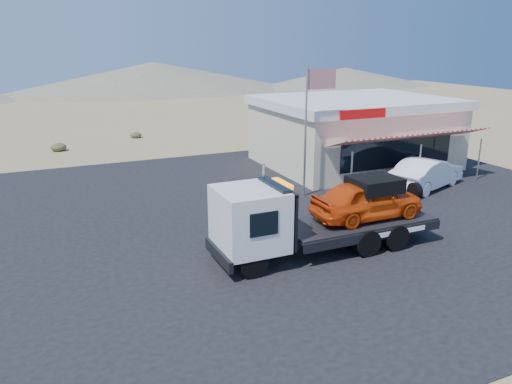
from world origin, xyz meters
The scene contains 7 objects.
ground centered at (0.00, 0.00, 0.00)m, with size 120.00×120.00×0.00m, color #907951.
asphalt_lot centered at (2.00, 3.00, 0.01)m, with size 32.00×24.00×0.02m, color black.
tow_truck centered at (2.05, -1.41, 1.44)m, with size 8.02×2.38×2.68m.
white_sedan centered at (10.87, 3.13, 0.79)m, with size 1.64×4.69×1.55m, color white.
jerky_store centered at (10.50, 8.97, 1.99)m, with size 10.40×9.97×3.90m.
flagpole centered at (4.93, 4.50, 3.76)m, with size 1.55×0.10×6.00m.
distant_hills centered at (-9.77, 55.14, 1.89)m, with size 126.00×48.00×4.20m.
Camera 1 is at (-6.60, -15.22, 7.05)m, focal length 35.00 mm.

